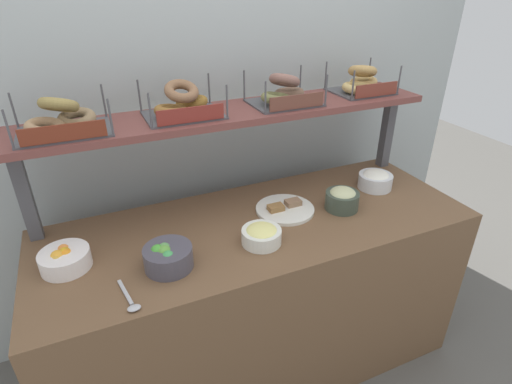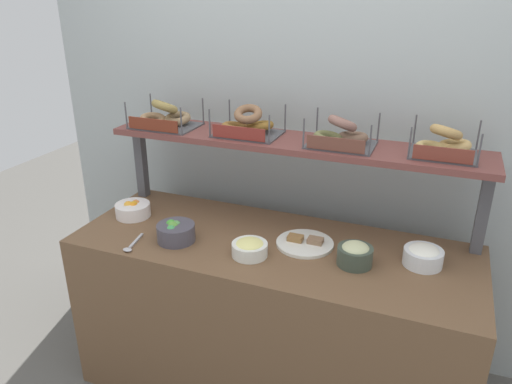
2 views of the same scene
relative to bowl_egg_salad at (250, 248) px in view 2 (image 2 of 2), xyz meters
The scene contains 17 objects.
ground_plane 0.90m from the bowl_egg_salad, 67.88° to the left, with size 8.00×8.00×0.00m, color #595651.
back_wall 0.76m from the bowl_egg_salad, 85.37° to the left, with size 3.08×0.06×2.40m, color #A8B1B1.
deli_counter 0.49m from the bowl_egg_salad, 67.88° to the left, with size 1.88×0.70×0.85m, color brown.
shelf_riser_left 0.93m from the bowl_egg_salad, 153.74° to the left, with size 0.05×0.05×0.40m, color #4C4C51.
shelf_riser_right 1.03m from the bowl_egg_salad, 23.49° to the left, with size 0.05×0.05×0.40m, color #4C4C51.
upper_shelf 0.56m from the bowl_egg_salad, 82.21° to the left, with size 1.84×0.32×0.03m, color brown.
bowl_egg_salad is the anchor object (origin of this frame).
bowl_tuna_salad 0.46m from the bowl_egg_salad, 12.07° to the left, with size 0.15×0.15×0.10m.
bowl_veggie_mix 0.38m from the bowl_egg_salad, behind, with size 0.18×0.18×0.10m.
bowl_fruit_salad 0.74m from the bowl_egg_salad, 168.25° to the left, with size 0.18×0.18×0.08m.
bowl_cream_cheese 0.75m from the bowl_egg_salad, 15.61° to the left, with size 0.17×0.17×0.09m.
serving_plate_white 0.27m from the bowl_egg_salad, 42.25° to the left, with size 0.27×0.27×0.04m.
serving_spoon_near_plate 0.55m from the bowl_egg_salad, 166.11° to the right, with size 0.06×0.17×0.01m.
bagel_basket_everything 0.86m from the bowl_egg_salad, 148.83° to the left, with size 0.33×0.25×0.15m.
bagel_basket_cinnamon_raisin 0.62m from the bowl_egg_salad, 113.52° to the left, with size 0.32×0.26×0.15m.
bagel_basket_poppy 0.66m from the bowl_egg_salad, 53.72° to the left, with size 0.31×0.25×0.15m.
bagel_basket_sesame 0.96m from the bowl_egg_salad, 29.86° to the left, with size 0.28×0.24×0.15m.
Camera 2 is at (0.67, -1.89, 1.95)m, focal length 34.18 mm.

